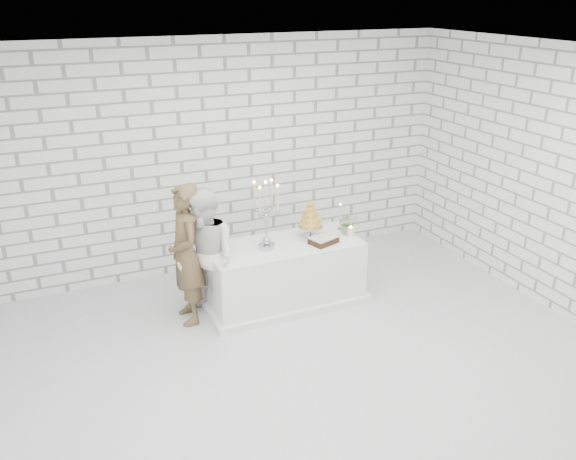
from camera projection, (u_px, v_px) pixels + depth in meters
The scene contains 14 objects.
ground at pixel (312, 356), 6.12m from camera, with size 6.00×5.00×0.01m, color silver.
ceiling at pixel (317, 54), 4.99m from camera, with size 6.00×5.00×0.01m, color white.
wall_back at pixel (229, 156), 7.67m from camera, with size 6.00×0.01×3.00m, color white.
wall_front at pixel (505, 364), 3.44m from camera, with size 6.00×0.01×3.00m, color white.
wall_right at pixel (554, 181), 6.68m from camera, with size 0.01×5.00×3.00m, color white.
cake_table at pixel (284, 273), 7.07m from camera, with size 1.80×0.80×0.75m, color white.
groom at pixel (186, 255), 6.51m from camera, with size 0.59×0.39×1.61m, color brown.
bride at pixel (206, 257), 6.54m from camera, with size 0.75×0.58×1.54m, color white.
candelabra at pixel (266, 215), 6.66m from camera, with size 0.33×0.33×0.81m, color #A6A6B0, non-canonical shape.
croquembouche at pixel (311, 219), 7.02m from camera, with size 0.30×0.30×0.47m, color #B37C22, non-canonical shape.
chocolate_cake at pixel (323, 240), 6.93m from camera, with size 0.31×0.22×0.08m, color black.
pillar_candle at pixel (351, 232), 7.11m from camera, with size 0.08×0.08×0.12m, color white.
extra_taper at pixel (340, 217), 7.28m from camera, with size 0.06×0.06×0.32m, color beige.
flowers at pixel (348, 223), 7.17m from camera, with size 0.24×0.21×0.27m, color #4C8543.
Camera 1 is at (-2.32, -4.64, 3.51)m, focal length 37.14 mm.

